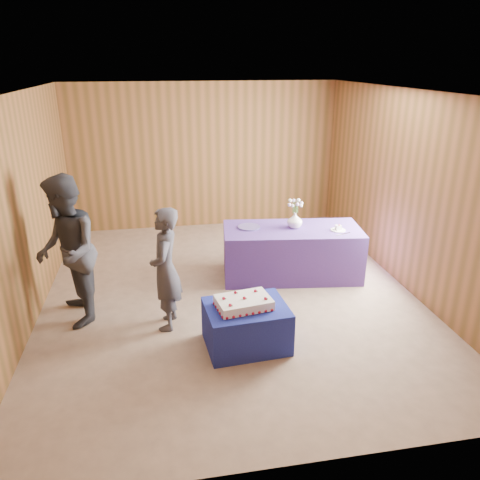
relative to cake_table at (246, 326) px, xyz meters
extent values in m
plane|color=gray|center=(0.01, 1.26, -0.25)|extent=(6.00, 6.00, 0.00)
cube|color=brown|center=(0.01, 4.26, 1.10)|extent=(5.00, 0.04, 2.70)
cube|color=brown|center=(0.01, -1.74, 1.10)|extent=(5.00, 0.04, 2.70)
cube|color=brown|center=(-2.49, 1.26, 1.10)|extent=(0.04, 6.00, 2.70)
cube|color=brown|center=(2.51, 1.26, 1.10)|extent=(0.04, 6.00, 2.70)
cube|color=white|center=(0.01, 1.26, 2.45)|extent=(5.00, 6.00, 0.04)
cube|color=navy|center=(0.00, 0.00, 0.00)|extent=(0.95, 0.77, 0.50)
cube|color=#4B2F83|center=(1.02, 1.71, 0.12)|extent=(2.10, 1.14, 0.75)
cube|color=white|center=(-0.03, 0.00, 0.30)|extent=(0.64, 0.48, 0.11)
sphere|color=#A20C29|center=(-0.29, -0.24, 0.27)|extent=(0.03, 0.03, 0.03)
sphere|color=#A20C29|center=(0.29, -0.15, 0.27)|extent=(0.03, 0.03, 0.03)
sphere|color=#A20C29|center=(-0.35, 0.14, 0.27)|extent=(0.03, 0.03, 0.03)
sphere|color=#A20C29|center=(0.23, 0.24, 0.27)|extent=(0.03, 0.03, 0.03)
sphere|color=#A20C29|center=(-0.19, -0.13, 0.38)|extent=(0.04, 0.04, 0.04)
cone|color=#125112|center=(-0.17, -0.13, 0.36)|extent=(0.02, 0.03, 0.02)
sphere|color=#A20C29|center=(0.11, 0.11, 0.38)|extent=(0.04, 0.04, 0.04)
cone|color=#125112|center=(0.13, 0.11, 0.36)|extent=(0.02, 0.03, 0.02)
sphere|color=#A20C29|center=(-0.03, 0.00, 0.38)|extent=(0.04, 0.04, 0.04)
cone|color=#125112|center=(-0.01, 0.00, 0.36)|extent=(0.02, 0.03, 0.02)
imported|color=silver|center=(1.05, 1.74, 0.61)|extent=(0.30, 0.30, 0.23)
cylinder|color=#275C25|center=(1.09, 1.74, 0.81)|extent=(0.01, 0.01, 0.15)
sphere|color=silver|center=(1.15, 1.74, 0.88)|extent=(0.05, 0.05, 0.05)
cylinder|color=#275C25|center=(1.08, 1.77, 0.81)|extent=(0.01, 0.01, 0.15)
sphere|color=white|center=(1.12, 1.80, 0.88)|extent=(0.05, 0.05, 0.05)
cylinder|color=#275C25|center=(1.05, 1.78, 0.81)|extent=(0.01, 0.01, 0.15)
sphere|color=silver|center=(1.05, 1.83, 0.88)|extent=(0.05, 0.05, 0.05)
cylinder|color=#275C25|center=(1.03, 1.77, 0.81)|extent=(0.01, 0.01, 0.15)
sphere|color=white|center=(0.99, 1.80, 0.88)|extent=(0.05, 0.05, 0.05)
cylinder|color=#275C25|center=(1.02, 1.74, 0.81)|extent=(0.01, 0.01, 0.15)
sphere|color=silver|center=(0.96, 1.74, 0.88)|extent=(0.05, 0.05, 0.05)
cylinder|color=#275C25|center=(1.03, 1.72, 0.81)|extent=(0.01, 0.01, 0.15)
sphere|color=white|center=(0.99, 1.68, 0.88)|extent=(0.05, 0.05, 0.05)
cylinder|color=#275C25|center=(1.05, 1.70, 0.81)|extent=(0.01, 0.01, 0.15)
sphere|color=silver|center=(1.05, 1.65, 0.88)|extent=(0.05, 0.05, 0.05)
cylinder|color=#275C25|center=(1.08, 1.72, 0.81)|extent=(0.01, 0.01, 0.15)
sphere|color=white|center=(1.12, 1.68, 0.88)|extent=(0.05, 0.05, 0.05)
cylinder|color=#50458A|center=(0.40, 1.86, 0.51)|extent=(0.33, 0.33, 0.02)
cylinder|color=white|center=(1.64, 1.51, 0.51)|extent=(0.25, 0.25, 0.01)
cube|color=white|center=(1.64, 1.51, 0.55)|extent=(0.08, 0.07, 0.07)
sphere|color=#A20C29|center=(1.64, 1.49, 0.59)|extent=(0.03, 0.03, 0.03)
cube|color=silver|center=(1.65, 1.35, 0.50)|extent=(0.25, 0.10, 0.00)
imported|color=#383842|center=(-0.86, 0.59, 0.50)|extent=(0.44, 0.60, 1.50)
imported|color=#32343D|center=(-1.99, 0.92, 0.67)|extent=(0.88, 1.03, 1.85)
camera|label=1|loc=(-0.88, -4.48, 2.80)|focal=35.00mm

